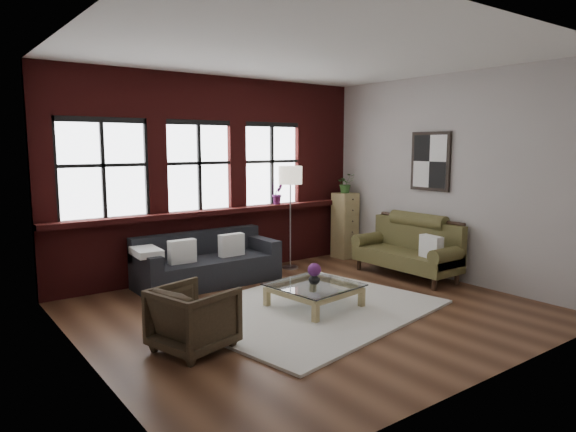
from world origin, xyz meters
TOP-DOWN VIEW (x-y plane):
  - floor at (0.00, 0.00)m, footprint 5.50×5.50m
  - ceiling at (0.00, 0.00)m, footprint 5.50×5.50m
  - wall_back at (0.00, 2.50)m, footprint 5.50×0.00m
  - wall_front at (0.00, -2.50)m, footprint 5.50×0.00m
  - wall_left at (-2.75, 0.00)m, footprint 0.00×5.00m
  - wall_right at (2.75, 0.00)m, footprint 0.00×5.00m
  - brick_backwall at (0.00, 2.44)m, footprint 5.50×0.12m
  - sill_ledge at (0.00, 2.35)m, footprint 5.50×0.30m
  - window_left at (-1.80, 2.45)m, footprint 1.38×0.10m
  - window_mid at (-0.30, 2.45)m, footprint 1.38×0.10m
  - window_right at (1.10, 2.45)m, footprint 1.38×0.10m
  - wall_poster at (2.72, 0.30)m, footprint 0.05×0.74m
  - shag_rug at (-0.00, 0.00)m, footprint 3.49×2.96m
  - dark_sofa at (-0.46, 1.90)m, footprint 2.16×0.87m
  - pillow_a at (-0.92, 1.80)m, footprint 0.40×0.14m
  - pillow_b at (-0.10, 1.80)m, footprint 0.40×0.15m
  - vintage_settee at (2.30, 0.39)m, footprint 0.80×1.80m
  - pillow_settee at (2.22, -0.16)m, footprint 0.19×0.40m
  - armchair at (-1.78, -0.29)m, footprint 0.91×0.89m
  - coffee_table at (0.10, 0.02)m, footprint 1.11×1.11m
  - vase at (0.10, 0.02)m, footprint 0.16×0.16m
  - flowers at (0.10, 0.02)m, footprint 0.17×0.17m
  - drawer_chest at (2.51, 2.05)m, footprint 0.38×0.38m
  - potted_plant_top at (2.51, 2.05)m, footprint 0.37×0.34m
  - floor_lamp at (1.16, 1.96)m, footprint 0.40×0.40m
  - sill_plant at (1.15, 2.32)m, footprint 0.21×0.17m

SIDE VIEW (x-z plane):
  - floor at x=0.00m, z-range 0.00..0.00m
  - shag_rug at x=0.00m, z-range 0.00..0.03m
  - coffee_table at x=0.10m, z-range -0.01..0.33m
  - armchair at x=-1.78m, z-range 0.00..0.68m
  - dark_sofa at x=-0.46m, z-range 0.00..0.78m
  - vase at x=0.10m, z-range 0.32..0.48m
  - vintage_settee at x=2.30m, z-range 0.00..0.96m
  - flowers at x=0.10m, z-range 0.43..0.60m
  - pillow_a at x=-0.92m, z-range 0.41..0.75m
  - pillow_b at x=-0.10m, z-range 0.41..0.75m
  - pillow_settee at x=2.22m, z-range 0.42..0.76m
  - drawer_chest at x=2.51m, z-range 0.00..1.22m
  - floor_lamp at x=1.16m, z-range 0.00..1.91m
  - sill_ledge at x=0.00m, z-range 1.00..1.08m
  - sill_plant at x=1.15m, z-range 1.08..1.45m
  - potted_plant_top at x=2.51m, z-range 1.22..1.58m
  - wall_back at x=0.00m, z-range -1.15..4.35m
  - wall_front at x=0.00m, z-range -1.15..4.35m
  - wall_left at x=-2.75m, z-range -0.90..4.10m
  - wall_right at x=2.75m, z-range -0.90..4.10m
  - brick_backwall at x=0.00m, z-range 0.00..3.20m
  - window_left at x=-1.80m, z-range 1.00..2.50m
  - window_mid at x=-0.30m, z-range 1.00..2.50m
  - window_right at x=1.10m, z-range 1.00..2.50m
  - wall_poster at x=2.72m, z-range 1.38..2.32m
  - ceiling at x=0.00m, z-range 3.20..3.20m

